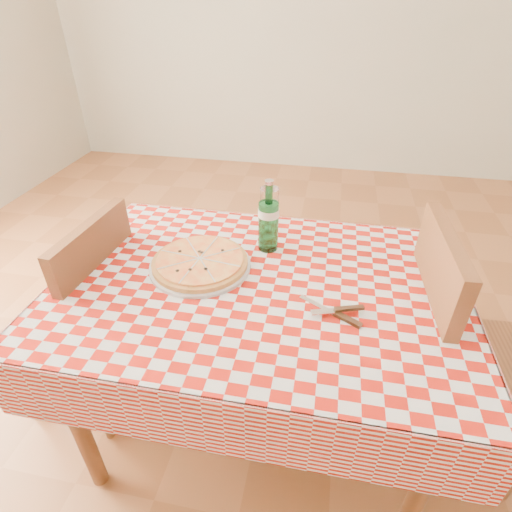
{
  "coord_description": "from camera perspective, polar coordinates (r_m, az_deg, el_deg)",
  "views": [
    {
      "loc": [
        0.18,
        -0.99,
        1.54
      ],
      "look_at": [
        -0.02,
        0.06,
        0.82
      ],
      "focal_mm": 28.0,
      "sensor_mm": 36.0,
      "label": 1
    }
  ],
  "objects": [
    {
      "name": "water_bottle",
      "position": [
        1.38,
        1.81,
        5.74
      ],
      "size": [
        0.09,
        0.09,
        0.26
      ],
      "primitive_type": null,
      "rotation": [
        0.0,
        0.0,
        -0.23
      ],
      "color": "#1A6A2D",
      "rests_on": "tablecloth"
    },
    {
      "name": "tablecloth",
      "position": [
        1.28,
        0.37,
        -3.94
      ],
      "size": [
        1.3,
        0.9,
        0.01
      ],
      "primitive_type": "cube",
      "color": "#AA140A",
      "rests_on": "dining_table"
    },
    {
      "name": "cutlery",
      "position": [
        1.18,
        11.13,
        -7.71
      ],
      "size": [
        0.23,
        0.19,
        0.02
      ],
      "primitive_type": null,
      "rotation": [
        0.0,
        0.0,
        -0.04
      ],
      "color": "silver",
      "rests_on": "tablecloth"
    },
    {
      "name": "chair_near",
      "position": [
        1.52,
        26.07,
        -11.12
      ],
      "size": [
        0.45,
        0.45,
        0.96
      ],
      "rotation": [
        0.0,
        0.0,
        0.04
      ],
      "color": "brown",
      "rests_on": "ground"
    },
    {
      "name": "wine_glass",
      "position": [
        1.51,
        1.9,
        6.5
      ],
      "size": [
        0.08,
        0.08,
        0.18
      ],
      "primitive_type": null,
      "rotation": [
        0.0,
        0.0,
        0.15
      ],
      "color": "silver",
      "rests_on": "tablecloth"
    },
    {
      "name": "chair_far",
      "position": [
        1.67,
        -22.99,
        -7.06
      ],
      "size": [
        0.43,
        0.43,
        0.91
      ],
      "rotation": [
        0.0,
        0.0,
        3.08
      ],
      "color": "brown",
      "rests_on": "ground"
    },
    {
      "name": "dining_table",
      "position": [
        1.34,
        0.35,
        -7.13
      ],
      "size": [
        1.2,
        0.8,
        0.75
      ],
      "color": "brown",
      "rests_on": "ground"
    },
    {
      "name": "pizza_plate",
      "position": [
        1.35,
        -8.0,
        -0.77
      ],
      "size": [
        0.39,
        0.39,
        0.04
      ],
      "primitive_type": null,
      "rotation": [
        0.0,
        0.0,
        -0.14
      ],
      "color": "#BB863E",
      "rests_on": "tablecloth"
    }
  ]
}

